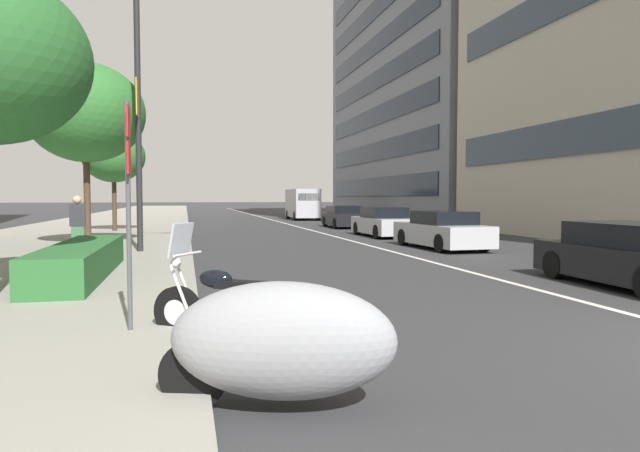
{
  "coord_description": "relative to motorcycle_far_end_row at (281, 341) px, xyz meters",
  "views": [
    {
      "loc": [
        -4.72,
        6.72,
        1.82
      ],
      "look_at": [
        10.2,
        3.18,
        1.04
      ],
      "focal_mm": 31.93,
      "sensor_mm": 36.0,
      "label": 1
    }
  ],
  "objects": [
    {
      "name": "sidewalk_right_plaza",
      "position": [
        30.02,
        5.35,
        -0.53
      ],
      "size": [
        160.0,
        9.53,
        0.15
      ],
      "primitive_type": "cube",
      "color": "gray",
      "rests_on": "ground"
    },
    {
      "name": "lane_centre_stripe",
      "position": [
        35.02,
        -5.95,
        -0.6
      ],
      "size": [
        110.0,
        0.16,
        0.01
      ],
      "primitive_type": "cube",
      "color": "silver",
      "rests_on": "ground"
    },
    {
      "name": "motorcycle_far_end_row",
      "position": [
        0.0,
        0.0,
        0.0
      ],
      "size": [
        1.36,
        2.09,
        1.11
      ],
      "rotation": [
        0.0,
        0.0,
        1.26
      ],
      "color": "gray",
      "rests_on": "ground"
    },
    {
      "name": "motorcycle_under_tarp",
      "position": [
        2.47,
        0.3,
        -0.16
      ],
      "size": [
        1.28,
        1.85,
        1.49
      ],
      "rotation": [
        0.0,
        0.0,
        0.98
      ],
      "color": "black",
      "rests_on": "ground"
    },
    {
      "name": "car_following_behind",
      "position": [
        4.98,
        -8.06,
        0.02
      ],
      "size": [
        4.32,
        2.04,
        1.3
      ],
      "rotation": [
        0.0,
        0.0,
        -0.04
      ],
      "color": "black",
      "rests_on": "ground"
    },
    {
      "name": "car_far_down_avenue",
      "position": [
        13.91,
        -8.09,
        0.02
      ],
      "size": [
        4.61,
        1.94,
        1.32
      ],
      "rotation": [
        0.0,
        0.0,
        0.04
      ],
      "color": "#B7B7BC",
      "rests_on": "ground"
    },
    {
      "name": "car_lead_in_lane",
      "position": [
        20.19,
        -8.14,
        0.03
      ],
      "size": [
        4.54,
        1.82,
        1.36
      ],
      "rotation": [
        0.0,
        0.0,
        -0.0
      ],
      "color": "#B7B7BC",
      "rests_on": "ground"
    },
    {
      "name": "car_approaching_light",
      "position": [
        28.01,
        -8.42,
        0.02
      ],
      "size": [
        4.2,
        1.89,
        1.31
      ],
      "rotation": [
        0.0,
        0.0,
        -0.02
      ],
      "color": "black",
      "rests_on": "ground"
    },
    {
      "name": "delivery_van_ahead",
      "position": [
        40.53,
        -8.47,
        0.71
      ],
      "size": [
        6.04,
        2.17,
        2.45
      ],
      "rotation": [
        0.0,
        0.0,
        -0.03
      ],
      "color": "#B7B7BC",
      "rests_on": "ground"
    },
    {
      "name": "parking_sign_by_curb",
      "position": [
        2.75,
        1.46,
        1.33
      ],
      "size": [
        0.32,
        0.06,
        2.86
      ],
      "color": "#47494C",
      "rests_on": "sidewalk_right_plaza"
    },
    {
      "name": "street_lamp_with_banners",
      "position": [
        13.67,
        1.86,
        4.67
      ],
      "size": [
        1.26,
        2.17,
        8.66
      ],
      "color": "#232326",
      "rests_on": "sidewalk_right_plaza"
    },
    {
      "name": "clipped_hedge_bed",
      "position": [
        8.07,
        2.93,
        -0.12
      ],
      "size": [
        6.01,
        1.1,
        0.68
      ],
      "primitive_type": "cube",
      "color": "#28602D",
      "rests_on": "sidewalk_right_plaza"
    },
    {
      "name": "street_tree_far_plaza",
      "position": [
        16.02,
        4.03,
        4.07
      ],
      "size": [
        3.94,
        3.94,
        6.2
      ],
      "color": "#473323",
      "rests_on": "sidewalk_right_plaza"
    },
    {
      "name": "street_tree_near_plaza_corner",
      "position": [
        25.14,
        4.2,
        3.22
      ],
      "size": [
        3.04,
        3.04,
        4.98
      ],
      "color": "#473323",
      "rests_on": "sidewalk_right_plaza"
    },
    {
      "name": "pedestrian_on_plaza",
      "position": [
        12.01,
        3.66,
        0.42
      ],
      "size": [
        0.31,
        0.43,
        1.72
      ],
      "rotation": [
        0.0,
        0.0,
        0.13
      ],
      "color": "#3F724C",
      "rests_on": "sidewalk_right_plaza"
    },
    {
      "name": "office_tower_far_left_down_avenue",
      "position": [
        40.04,
        -22.96,
        16.12
      ],
      "size": [
        27.21,
        17.09,
        33.45
      ],
      "color": "gray",
      "rests_on": "ground"
    }
  ]
}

